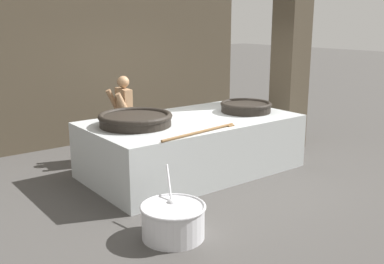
% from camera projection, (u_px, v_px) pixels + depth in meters
% --- Properties ---
extents(ground_plane, '(60.00, 60.00, 0.00)m').
position_uv_depth(ground_plane, '(192.00, 171.00, 7.46)').
color(ground_plane, '#474442').
extents(back_wall, '(6.58, 0.24, 3.52)m').
position_uv_depth(back_wall, '(108.00, 54.00, 9.23)').
color(back_wall, '#4C4233').
rests_on(back_wall, ground_plane).
extents(support_pillar, '(0.53, 0.53, 3.52)m').
position_uv_depth(support_pillar, '(291.00, 57.00, 8.53)').
color(support_pillar, '#4C4233').
rests_on(support_pillar, ground_plane).
extents(hearth_platform, '(3.40, 1.88, 0.89)m').
position_uv_depth(hearth_platform, '(192.00, 145.00, 7.35)').
color(hearth_platform, '#B2B7B7').
rests_on(hearth_platform, ground_plane).
extents(giant_wok_near, '(1.12, 1.12, 0.19)m').
position_uv_depth(giant_wok_near, '(135.00, 119.00, 6.74)').
color(giant_wok_near, black).
rests_on(giant_wok_near, hearth_platform).
extents(giant_wok_far, '(0.88, 0.88, 0.17)m').
position_uv_depth(giant_wok_far, '(246.00, 107.00, 7.76)').
color(giant_wok_far, black).
rests_on(giant_wok_far, hearth_platform).
extents(stirring_paddle, '(1.41, 0.25, 0.04)m').
position_uv_depth(stirring_paddle, '(203.00, 131.00, 6.34)').
color(stirring_paddle, brown).
rests_on(stirring_paddle, hearth_platform).
extents(cook, '(0.37, 0.57, 1.51)m').
position_uv_depth(cook, '(124.00, 115.00, 7.88)').
color(cook, '#9E7551').
rests_on(cook, ground_plane).
extents(prep_bowl_vegetables, '(0.76, 0.92, 0.69)m').
position_uv_depth(prep_bowl_vegetables, '(173.00, 219.00, 5.14)').
color(prep_bowl_vegetables, silver).
rests_on(prep_bowl_vegetables, ground_plane).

